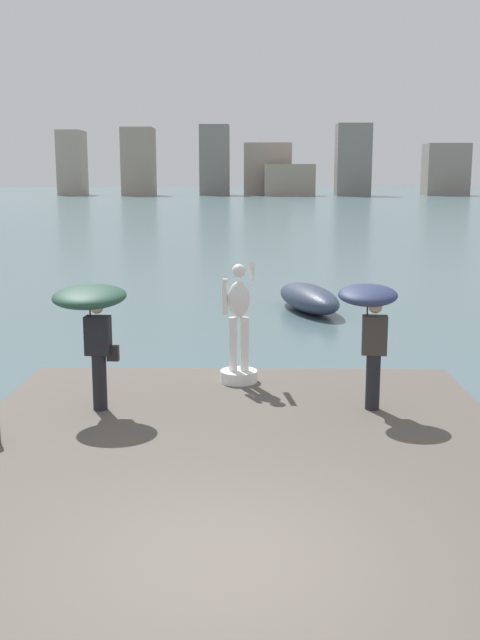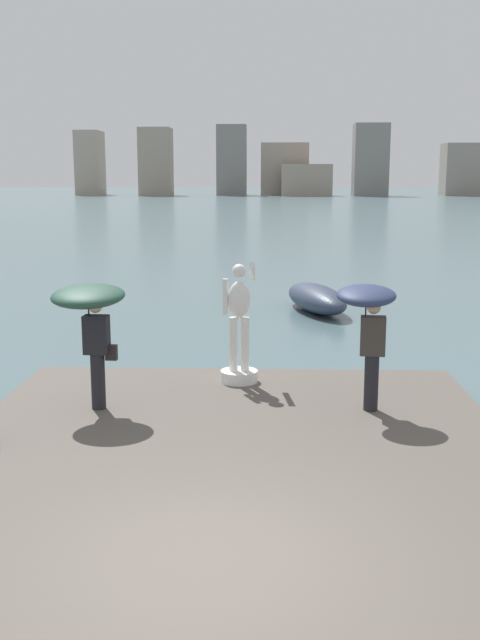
% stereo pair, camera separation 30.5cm
% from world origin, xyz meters
% --- Properties ---
extents(ground_plane, '(400.00, 400.00, 0.00)m').
position_xyz_m(ground_plane, '(0.00, 40.00, 0.00)').
color(ground_plane, '#4C666B').
extents(pier, '(7.66, 10.07, 0.40)m').
position_xyz_m(pier, '(0.00, 2.03, 0.20)').
color(pier, '#564F47').
rests_on(pier, ground).
extents(statue_white_figure, '(0.66, 0.89, 2.12)m').
position_xyz_m(statue_white_figure, '(-0.02, 6.16, 1.22)').
color(statue_white_figure, white).
rests_on(statue_white_figure, pier).
extents(onlooker_left, '(1.20, 1.22, 1.97)m').
position_xyz_m(onlooker_left, '(-2.24, 4.58, 1.97)').
color(onlooker_left, black).
rests_on(onlooker_left, pier).
extents(onlooker_right, '(1.01, 1.03, 1.98)m').
position_xyz_m(onlooker_right, '(2.01, 4.66, 1.90)').
color(onlooker_right, black).
rests_on(onlooker_right, pier).
extents(boat_mid, '(2.24, 3.90, 0.79)m').
position_xyz_m(boat_mid, '(1.90, 15.31, 0.40)').
color(boat_mid, '#2D384C').
rests_on(boat_mid, ground).
extents(distant_skyline, '(80.57, 12.71, 13.62)m').
position_xyz_m(distant_skyline, '(1.22, 142.63, 5.77)').
color(distant_skyline, '#A89989').
rests_on(distant_skyline, ground).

